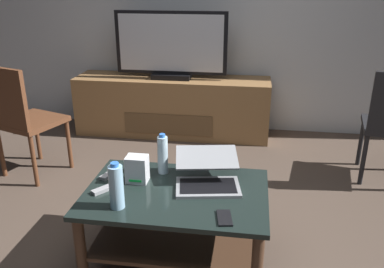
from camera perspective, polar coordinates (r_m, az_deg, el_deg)
The scene contains 12 objects.
ground_plane at distance 2.57m, azimuth -1.36°, elevation -16.04°, with size 7.68×7.68×0.00m, color #4C3D33.
coffee_table at distance 2.35m, azimuth -2.19°, elevation -10.92°, with size 1.02×0.69×0.44m.
media_cabinet at distance 4.22m, azimuth -2.76°, elevation 3.97°, with size 1.98×0.48×0.60m.
television at distance 4.05m, azimuth -2.98°, elevation 12.20°, with size 1.11×0.20×0.66m.
side_chair at distance 3.47m, azimuth -22.88°, elevation 2.32°, with size 0.56×0.56×0.94m.
laptop at distance 2.33m, azimuth 2.18°, elevation -5.77°, with size 0.42×0.43×0.16m.
router_box at distance 2.37m, azimuth -7.75°, elevation -4.92°, with size 0.12×0.10×0.16m.
water_bottle_near at distance 2.11m, azimuth -10.64°, elevation -7.30°, with size 0.08×0.08×0.26m.
water_bottle_far at distance 2.44m, azimuth -4.16°, elevation -2.91°, with size 0.06×0.06×0.25m.
cell_phone at distance 2.05m, azimuth 4.61°, elevation -11.73°, with size 0.07×0.14×0.01m, color black.
tv_remote at distance 2.50m, azimuth -11.41°, elevation -5.50°, with size 0.04×0.16×0.02m, color #99999E.
soundbar_remote at distance 2.34m, azimuth -12.13°, elevation -7.54°, with size 0.04×0.16×0.02m, color #99999E.
Camera 1 is at (0.37, -2.00, 1.56)m, focal length 37.78 mm.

